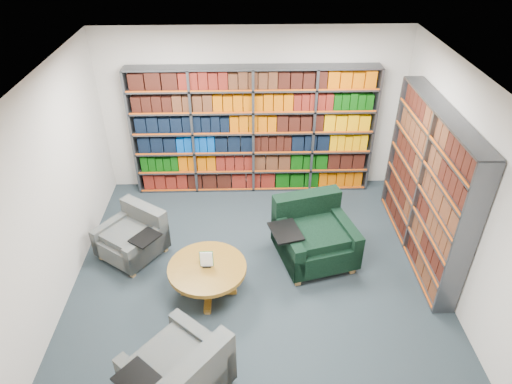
{
  "coord_description": "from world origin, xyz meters",
  "views": [
    {
      "loc": [
        -0.14,
        -4.57,
        4.49
      ],
      "look_at": [
        0.0,
        0.6,
        1.05
      ],
      "focal_mm": 32.0,
      "sensor_mm": 36.0,
      "label": 1
    }
  ],
  "objects_px": {
    "chair_teal_front": "(182,375)",
    "coffee_table": "(207,272)",
    "chair_teal_left": "(135,237)",
    "chair_green_right": "(312,235)"
  },
  "relations": [
    {
      "from": "chair_green_right",
      "to": "coffee_table",
      "type": "xyz_separation_m",
      "value": [
        -1.45,
        -0.73,
        0.02
      ]
    },
    {
      "from": "chair_teal_left",
      "to": "coffee_table",
      "type": "relative_size",
      "value": 1.08
    },
    {
      "from": "chair_teal_left",
      "to": "chair_green_right",
      "type": "height_order",
      "value": "chair_green_right"
    },
    {
      "from": "coffee_table",
      "to": "chair_teal_front",
      "type": "bearing_deg",
      "value": -96.84
    },
    {
      "from": "chair_green_right",
      "to": "coffee_table",
      "type": "relative_size",
      "value": 1.27
    },
    {
      "from": "chair_teal_front",
      "to": "coffee_table",
      "type": "relative_size",
      "value": 1.23
    },
    {
      "from": "chair_teal_left",
      "to": "coffee_table",
      "type": "xyz_separation_m",
      "value": [
        1.1,
        -0.86,
        0.09
      ]
    },
    {
      "from": "chair_teal_left",
      "to": "chair_green_right",
      "type": "relative_size",
      "value": 0.85
    },
    {
      "from": "chair_teal_left",
      "to": "chair_green_right",
      "type": "bearing_deg",
      "value": -2.99
    },
    {
      "from": "coffee_table",
      "to": "chair_green_right",
      "type": "bearing_deg",
      "value": 26.71
    }
  ]
}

